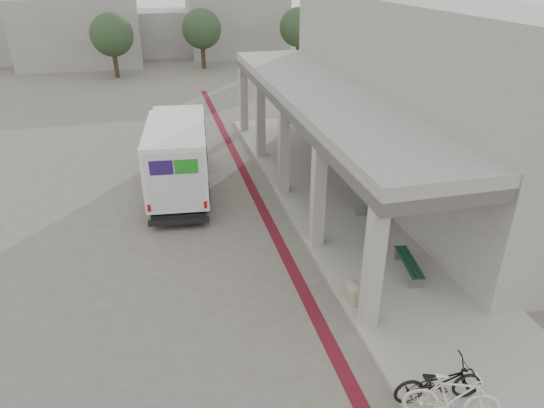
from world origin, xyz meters
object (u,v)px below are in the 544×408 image
object	(u,v)px
fedex_truck	(179,154)
bench	(409,264)
utility_cabinet	(361,201)
bicycle_black	(439,382)
bicycle_cream	(453,398)

from	to	relation	value
fedex_truck	bench	size ratio (longest dim) A/B	3.99
fedex_truck	utility_cabinet	distance (m)	7.15
utility_cabinet	bicycle_black	distance (m)	8.30
bicycle_black	bicycle_cream	bearing A→B (deg)	-174.40
bench	bicycle_black	world-z (taller)	bicycle_black
bicycle_cream	utility_cabinet	bearing A→B (deg)	8.96
utility_cabinet	bicycle_black	world-z (taller)	bicycle_black
bicycle_cream	bicycle_black	bearing A→B (deg)	20.80
fedex_truck	bicycle_cream	xyz separation A→B (m)	(4.25, -12.28, -0.85)
bicycle_black	bicycle_cream	world-z (taller)	bicycle_cream
bench	fedex_truck	bearing A→B (deg)	137.81
fedex_truck	bicycle_cream	distance (m)	13.02
utility_cabinet	bicycle_black	bearing A→B (deg)	-92.94
fedex_truck	bench	bearing A→B (deg)	-46.34
fedex_truck	bench	xyz separation A→B (m)	(5.88, -7.56, -1.13)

